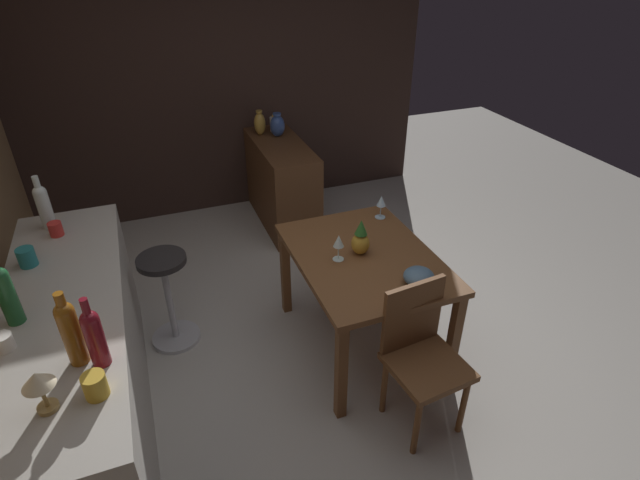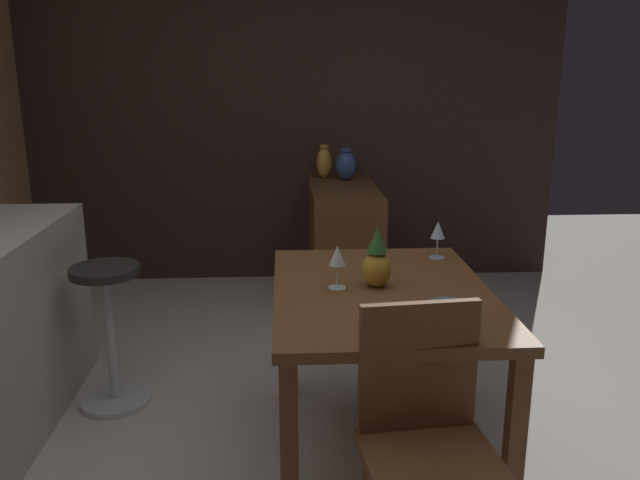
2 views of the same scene
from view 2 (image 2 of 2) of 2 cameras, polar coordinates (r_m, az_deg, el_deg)
name	(u,v)px [view 2 (image 2 of 2)]	position (r m, az deg, el deg)	size (l,w,h in m)	color
ground_plane	(330,465)	(2.80, 0.86, -19.40)	(9.00, 9.00, 0.00)	#B7B2A8
wall_side_right	(265,108)	(4.86, -4.89, 11.66)	(0.10, 4.40, 2.60)	#33231E
dining_table	(381,311)	(2.58, 5.47, -6.34)	(1.15, 0.85, 0.74)	brown
sideboard_cabinet	(342,244)	(4.43, 2.01, -0.32)	(1.10, 0.44, 0.82)	#56351E
chair_near_window	(427,439)	(2.06, 9.51, -17.09)	(0.44, 0.44, 0.89)	brown
bar_stool	(110,332)	(3.23, -18.17, -7.79)	(0.34, 0.34, 0.70)	#262323
wine_glass_left	(438,232)	(2.95, 10.44, 0.71)	(0.08, 0.08, 0.17)	silver
wine_glass_right	(337,257)	(2.50, 1.56, -1.55)	(0.07, 0.07, 0.18)	silver
pineapple_centerpiece	(377,262)	(2.54, 5.07, -1.95)	(0.12, 0.12, 0.24)	gold
fruit_bowl	(447,312)	(2.21, 11.27, -6.33)	(0.18, 0.18, 0.09)	slate
pillar_candle_tall	(344,167)	(4.67, 2.12, 6.52)	(0.06, 0.06, 0.17)	white
vase_brass	(324,162)	(4.60, 0.37, 6.91)	(0.11, 0.11, 0.24)	#B78C38
vase_ceramic_blue	(346,165)	(4.51, 2.30, 6.67)	(0.14, 0.14, 0.22)	#334C8C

